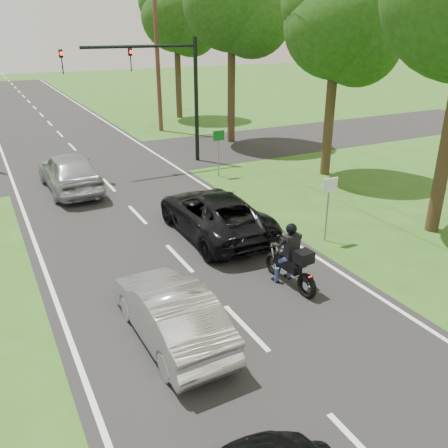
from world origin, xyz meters
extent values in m
plane|color=#2C5217|center=(0.00, 0.00, 0.00)|extent=(140.00, 140.00, 0.00)
cube|color=black|center=(0.00, 10.00, 0.01)|extent=(8.00, 100.00, 0.01)
cube|color=black|center=(0.00, 16.00, 0.01)|extent=(60.00, 7.00, 0.01)
torus|color=black|center=(1.98, 1.90, 0.32)|extent=(0.17, 0.64, 0.63)
torus|color=black|center=(2.06, 0.46, 0.32)|extent=(0.19, 0.70, 0.69)
cube|color=black|center=(2.02, 1.27, 0.61)|extent=(0.32, 0.92, 0.29)
sphere|color=black|center=(2.00, 1.51, 0.78)|extent=(0.33, 0.33, 0.33)
cube|color=black|center=(2.03, 0.94, 0.78)|extent=(0.35, 0.54, 0.10)
cube|color=#FF0C07|center=(2.07, 0.36, 0.63)|extent=(0.10, 0.03, 0.05)
cylinder|color=silver|center=(2.20, 0.76, 0.30)|extent=(0.13, 0.77, 0.09)
cylinder|color=black|center=(1.99, 1.70, 0.95)|extent=(0.59, 0.07, 0.03)
cube|color=black|center=(2.05, 0.65, 1.07)|extent=(0.44, 0.41, 0.31)
cube|color=black|center=(2.02, 1.13, 1.19)|extent=(0.39, 0.23, 0.57)
sphere|color=black|center=(2.02, 1.20, 1.64)|extent=(0.29, 0.29, 0.29)
cylinder|color=navy|center=(1.80, 1.43, 0.22)|extent=(0.12, 0.12, 0.43)
cylinder|color=navy|center=(2.22, 1.46, 0.22)|extent=(0.12, 0.12, 0.43)
imported|color=black|center=(1.77, 5.18, 0.73)|extent=(2.44, 5.20, 1.44)
imported|color=#B4B3B8|center=(-1.66, 0.44, 0.68)|extent=(1.52, 4.08, 1.33)
imported|color=#AAAEB2|center=(-1.58, 12.01, 0.84)|extent=(2.09, 4.92, 1.66)
cylinder|color=black|center=(5.20, 14.00, 3.00)|extent=(0.20, 0.20, 6.00)
cylinder|color=black|center=(2.50, 14.00, 5.60)|extent=(5.40, 0.14, 0.14)
imported|color=black|center=(2.00, 14.00, 5.05)|extent=(0.16, 0.36, 1.00)
imported|color=black|center=(-1.00, 14.00, 5.05)|extent=(0.16, 0.36, 1.00)
sphere|color=#FF0C07|center=(2.00, 13.82, 5.38)|extent=(0.16, 0.16, 0.16)
sphere|color=#FF0C07|center=(-1.00, 13.82, 5.38)|extent=(0.16, 0.16, 0.16)
cylinder|color=brown|center=(6.20, 22.00, 5.00)|extent=(0.28, 0.28, 10.00)
cylinder|color=slate|center=(4.70, 3.00, 1.00)|extent=(0.05, 0.05, 2.00)
cube|color=silver|center=(4.70, 2.97, 1.90)|extent=(0.55, 0.04, 0.45)
cylinder|color=slate|center=(4.90, 11.00, 1.00)|extent=(0.05, 0.05, 2.00)
cube|color=#0C591E|center=(4.90, 10.97, 1.90)|extent=(0.55, 0.04, 0.45)
cylinder|color=#332316|center=(9.50, 9.00, 2.94)|extent=(0.44, 0.44, 5.88)
sphere|color=#19390F|center=(9.50, 9.00, 6.51)|extent=(4.50, 4.50, 4.50)
sphere|color=#19390F|center=(10.25, 8.40, 5.78)|extent=(3.60, 3.60, 3.60)
cylinder|color=#332316|center=(8.80, 17.00, 3.50)|extent=(0.44, 0.44, 7.00)
sphere|color=#19390F|center=(8.80, 17.00, 7.75)|extent=(5.40, 5.40, 5.40)
sphere|color=#19390F|center=(9.70, 16.28, 6.88)|extent=(4.32, 4.32, 4.32)
cylinder|color=#332316|center=(9.20, 26.00, 3.22)|extent=(0.44, 0.44, 6.44)
sphere|color=#19390F|center=(9.20, 26.00, 7.13)|extent=(4.95, 4.95, 4.95)
sphere|color=#19390F|center=(10.02, 25.34, 6.33)|extent=(3.96, 3.96, 3.96)
camera|label=1|loc=(-4.70, -7.90, 6.46)|focal=38.00mm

